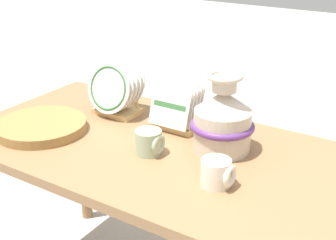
% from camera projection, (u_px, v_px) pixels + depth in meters
% --- Properties ---
extents(display_table, '(1.54, 0.75, 0.74)m').
position_uv_depth(display_table, '(168.00, 170.00, 1.64)').
color(display_table, olive).
rests_on(display_table, ground_plane).
extents(ceramic_vase, '(0.22, 0.22, 0.27)m').
position_uv_depth(ceramic_vase, '(223.00, 119.00, 1.56)').
color(ceramic_vase, beige).
rests_on(ceramic_vase, display_table).
extents(dish_rack_round_plates, '(0.20, 0.17, 0.22)m').
position_uv_depth(dish_rack_round_plates, '(116.00, 91.00, 1.86)').
color(dish_rack_round_plates, tan).
rests_on(dish_rack_round_plates, display_table).
extents(dish_rack_square_plates, '(0.18, 0.16, 0.18)m').
position_uv_depth(dish_rack_square_plates, '(177.00, 109.00, 1.75)').
color(dish_rack_square_plates, tan).
rests_on(dish_rack_square_plates, display_table).
extents(wicker_charger_stack, '(0.33, 0.33, 0.04)m').
position_uv_depth(wicker_charger_stack, '(42.00, 126.00, 1.74)').
color(wicker_charger_stack, olive).
rests_on(wicker_charger_stack, display_table).
extents(mug_cream_glaze, '(0.10, 0.09, 0.08)m').
position_uv_depth(mug_cream_glaze, '(217.00, 173.00, 1.38)').
color(mug_cream_glaze, silver).
rests_on(mug_cream_glaze, display_table).
extents(mug_sage_glaze, '(0.10, 0.09, 0.08)m').
position_uv_depth(mug_sage_glaze, '(150.00, 142.00, 1.56)').
color(mug_sage_glaze, '#9EB28E').
rests_on(mug_sage_glaze, display_table).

